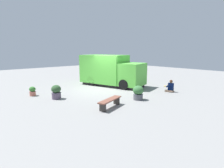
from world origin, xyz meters
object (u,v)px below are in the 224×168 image
(planter_flowering_near, at_px, (138,92))
(planter_flowering_side, at_px, (32,91))
(planter_flowering_far, at_px, (56,92))
(plaza_bench, at_px, (110,101))
(person_customer, at_px, (170,87))
(food_truck, at_px, (111,71))

(planter_flowering_near, relative_size, planter_flowering_side, 1.41)
(planter_flowering_near, xyz_separation_m, planter_flowering_far, (-3.40, -3.52, -0.01))
(planter_flowering_side, xyz_separation_m, plaza_bench, (5.22, 2.05, 0.04))
(plaza_bench, bearing_deg, person_customer, 89.24)
(plaza_bench, bearing_deg, planter_flowering_near, 91.82)
(food_truck, bearing_deg, planter_flowering_near, -21.92)
(food_truck, xyz_separation_m, planter_flowering_near, (4.51, -1.82, -0.74))
(planter_flowering_near, bearing_deg, plaza_bench, -88.18)
(person_customer, bearing_deg, planter_flowering_side, -124.82)
(food_truck, xyz_separation_m, planter_flowering_far, (1.11, -5.34, -0.75))
(planter_flowering_far, relative_size, plaza_bench, 0.48)
(planter_flowering_near, relative_size, plaza_bench, 0.48)
(planter_flowering_near, distance_m, planter_flowering_far, 4.90)
(food_truck, xyz_separation_m, planter_flowering_side, (-0.64, -6.14, -0.88))
(food_truck, distance_m, person_customer, 4.96)
(planter_flowering_far, bearing_deg, planter_flowering_side, -155.36)
(person_customer, height_order, plaza_bench, person_customer)
(food_truck, xyz_separation_m, plaza_bench, (4.58, -4.09, -0.84))
(planter_flowering_far, bearing_deg, person_customer, 62.47)
(planter_flowering_side, height_order, plaza_bench, planter_flowering_side)
(person_customer, distance_m, planter_flowering_far, 7.68)
(person_customer, distance_m, plaza_bench, 5.56)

